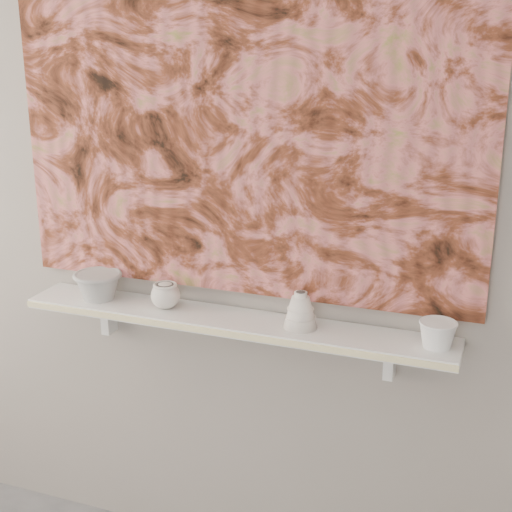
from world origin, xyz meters
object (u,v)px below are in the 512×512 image
at_px(painting, 240,118).
at_px(bell_vessel, 300,310).
at_px(bowl_white, 438,334).
at_px(shelf, 232,322).
at_px(cup_cream, 165,295).
at_px(bowl_grey, 98,285).

distance_m(painting, bell_vessel, 0.60).
bearing_deg(bowl_white, bell_vessel, 180.00).
xyz_separation_m(shelf, cup_cream, (-0.23, 0.00, 0.06)).
bearing_deg(painting, bowl_grey, -170.49).
relative_size(shelf, painting, 0.93).
bearing_deg(bell_vessel, painting, 160.24).
bearing_deg(bowl_white, painting, 172.70).
bearing_deg(bowl_white, cup_cream, 180.00).
relative_size(painting, bowl_white, 13.88).
height_order(painting, bell_vessel, painting).
height_order(bowl_grey, bowl_white, bowl_grey).
height_order(shelf, bowl_grey, bowl_grey).
distance_m(shelf, bowl_grey, 0.48).
relative_size(painting, bell_vessel, 13.17).
relative_size(shelf, bowl_grey, 8.63).
distance_m(painting, bowl_grey, 0.74).
relative_size(shelf, cup_cream, 14.67).
bearing_deg(bell_vessel, cup_cream, 180.00).
bearing_deg(bell_vessel, shelf, 180.00).
height_order(bowl_grey, bell_vessel, bell_vessel).
distance_m(bowl_grey, bowl_white, 1.11).
relative_size(bowl_grey, bell_vessel, 1.42).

